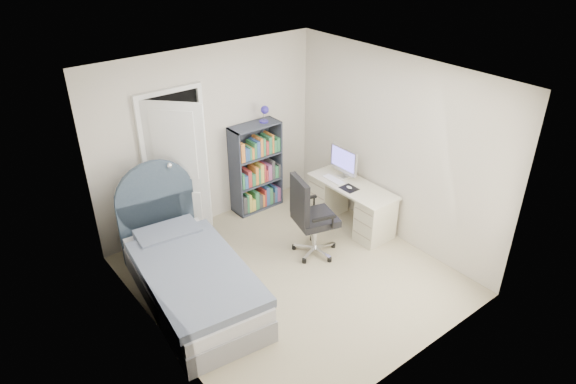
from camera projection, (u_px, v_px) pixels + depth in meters
room_shell at (292, 187)px, 5.77m from camera, size 3.50×3.70×2.60m
door at (177, 170)px, 6.62m from camera, size 0.92×0.62×2.06m
bed at (189, 275)px, 5.91m from camera, size 1.27×2.29×1.35m
nightstand at (143, 228)px, 6.67m from camera, size 0.37×0.37×0.55m
floor_lamp at (172, 216)px, 6.60m from camera, size 0.18×0.18×1.29m
bookcase at (257, 171)px, 7.56m from camera, size 0.75×0.32×1.59m
desk at (351, 203)px, 7.24m from camera, size 0.53×1.33×1.09m
office_chair at (309, 213)px, 6.49m from camera, size 0.62×0.64×1.13m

